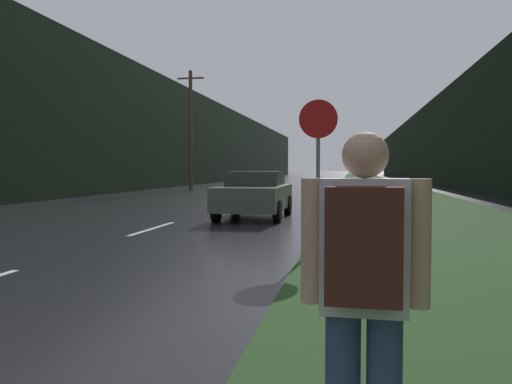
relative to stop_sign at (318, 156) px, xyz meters
name	(u,v)px	position (x,y,z in m)	size (l,w,h in m)	color
grass_verge	(380,188)	(2.76, 30.30, -1.68)	(6.00, 240.00, 0.02)	#26471E
lane_stripe_c	(153,228)	(-4.16, 2.61, -1.68)	(0.12, 3.00, 0.01)	silver
lane_stripe_d	(221,208)	(-4.16, 9.61, -1.68)	(0.12, 3.00, 0.01)	silver
lane_stripe_e	(254,198)	(-4.16, 16.61, -1.68)	(0.12, 3.00, 0.01)	silver
lane_stripe_f	(273,192)	(-4.16, 23.61, -1.68)	(0.12, 3.00, 0.01)	silver
treeline_far_side	(195,140)	(-14.08, 40.30, 2.49)	(2.00, 140.00, 8.36)	black
treeline_near_side	(444,142)	(8.76, 40.30, 2.15)	(2.00, 140.00, 7.67)	black
utility_pole_far	(191,129)	(-9.90, 24.94, 2.41)	(1.80, 0.24, 7.94)	#4C3823
stop_sign	(318,156)	(0.00, 0.00, 0.00)	(0.70, 0.07, 2.72)	slate
hitchhiker_with_backpack	(364,290)	(0.64, -7.52, -0.75)	(0.57, 0.41, 1.63)	navy
car_passing_near	(255,194)	(-2.20, 5.82, -0.98)	(1.90, 4.05, 1.38)	#4C514C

